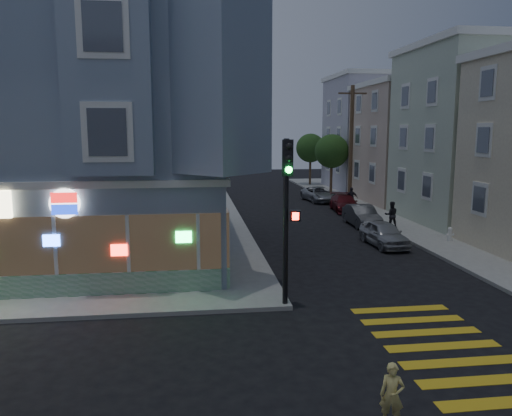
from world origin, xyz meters
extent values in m
plane|color=black|center=(0.00, 0.00, 0.00)|extent=(120.00, 120.00, 0.00)
cube|color=gray|center=(-13.50, 23.00, 0.07)|extent=(33.00, 42.00, 0.15)
cube|color=gray|center=(23.00, 23.00, 0.07)|extent=(24.00, 42.00, 0.15)
cube|color=gray|center=(-6.00, 11.00, 5.65)|extent=(14.00, 14.00, 11.00)
cube|color=silver|center=(-6.00, 11.00, 11.35)|extent=(14.60, 14.60, 0.40)
cube|color=silver|center=(-6.00, 11.00, 4.00)|extent=(14.30, 14.30, 0.25)
cube|color=#196B33|center=(-6.00, 3.95, 0.55)|extent=(13.60, 0.12, 0.80)
cube|color=#382B1E|center=(-6.00, 3.95, 1.95)|extent=(13.60, 0.10, 2.00)
cylinder|color=white|center=(-4.40, 3.87, 3.40)|extent=(1.00, 0.12, 1.00)
cube|color=beige|center=(19.50, 16.00, 5.40)|extent=(12.00, 8.60, 10.50)
cube|color=#C3AF97|center=(19.50, 25.00, 4.65)|extent=(12.00, 8.60, 9.00)
cube|color=#AAA6B6|center=(19.50, 34.00, 5.40)|extent=(12.00, 8.60, 10.50)
cylinder|color=#4C3826|center=(12.00, 24.00, 4.65)|extent=(0.30, 0.30, 9.00)
cube|color=#4C3826|center=(12.00, 24.00, 8.55)|extent=(2.20, 0.12, 0.12)
cylinder|color=#4C3826|center=(12.20, 30.00, 1.75)|extent=(0.24, 0.24, 3.20)
sphere|color=#1A3F16|center=(12.20, 30.00, 3.95)|extent=(3.00, 3.00, 3.00)
cylinder|color=#4C3826|center=(12.20, 38.00, 1.75)|extent=(0.24, 0.24, 3.20)
sphere|color=#1A3F16|center=(12.20, 38.00, 3.95)|extent=(3.00, 3.00, 3.00)
imported|color=tan|center=(3.65, -4.53, 0.65)|extent=(0.56, 0.48, 1.30)
imported|color=black|center=(11.30, 14.09, 0.93)|extent=(0.84, 0.70, 1.56)
imported|color=#27232C|center=(11.30, 21.42, 0.93)|extent=(0.97, 0.53, 1.56)
imported|color=#9B9EA2|center=(9.40, 10.39, 0.63)|extent=(1.66, 3.76, 1.26)
imported|color=#393B3E|center=(10.06, 15.59, 0.65)|extent=(1.40, 3.94, 1.29)
imported|color=#59141A|center=(10.70, 21.12, 0.59)|extent=(2.03, 4.23, 1.19)
imported|color=#91959A|center=(10.16, 26.32, 0.60)|extent=(2.47, 4.50, 1.20)
cylinder|color=black|center=(2.80, 2.30, 2.85)|extent=(0.17, 0.17, 5.41)
cube|color=black|center=(2.80, 2.06, 4.96)|extent=(0.40, 0.37, 1.14)
sphere|color=black|center=(2.80, 1.89, 5.32)|extent=(0.22, 0.22, 0.22)
sphere|color=black|center=(2.80, 1.89, 4.96)|extent=(0.22, 0.22, 0.22)
sphere|color=#19F23F|center=(2.80, 1.89, 4.60)|extent=(0.22, 0.22, 0.22)
cube|color=black|center=(3.07, 2.11, 3.12)|extent=(0.38, 0.28, 0.35)
cube|color=#FF2614|center=(3.07, 1.99, 3.12)|extent=(0.24, 0.02, 0.24)
cylinder|color=silver|center=(13.00, 10.49, 0.43)|extent=(0.22, 0.22, 0.55)
sphere|color=silver|center=(13.00, 10.49, 0.75)|extent=(0.24, 0.24, 0.24)
cylinder|color=silver|center=(13.00, 10.49, 0.47)|extent=(0.41, 0.11, 0.11)
camera|label=1|loc=(-0.18, -13.25, 5.82)|focal=35.00mm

